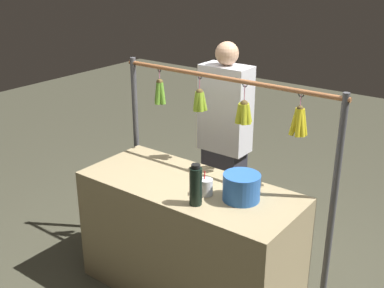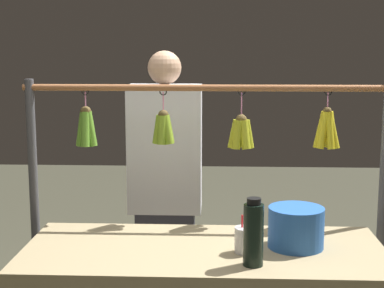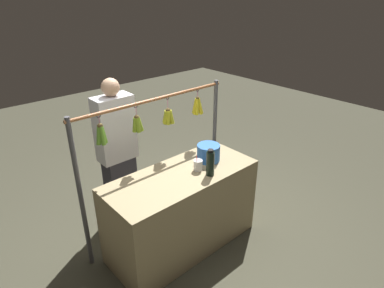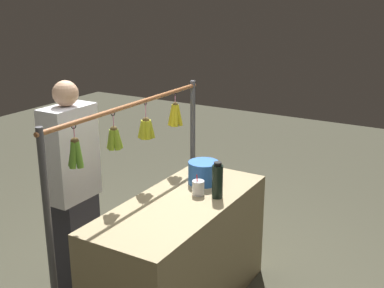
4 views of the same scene
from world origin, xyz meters
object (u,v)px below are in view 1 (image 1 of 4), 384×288
Objects in this scene: blue_bucket at (242,187)px; drink_cup at (206,187)px; water_bottle at (196,185)px; vendor_person at (225,146)px.

drink_cup is at bearing 19.70° from blue_bucket.
vendor_person is at bearing -66.36° from water_bottle.
vendor_person is at bearing -50.73° from blue_bucket.
drink_cup is (0.22, 0.08, -0.03)m from blue_bucket.
water_bottle is 0.30m from blue_bucket.
drink_cup is at bearing 115.78° from vendor_person.
vendor_person reaches higher than water_bottle.
vendor_person is (0.43, -0.98, -0.16)m from water_bottle.
vendor_person reaches higher than blue_bucket.
vendor_person is (0.62, -0.76, -0.11)m from blue_bucket.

